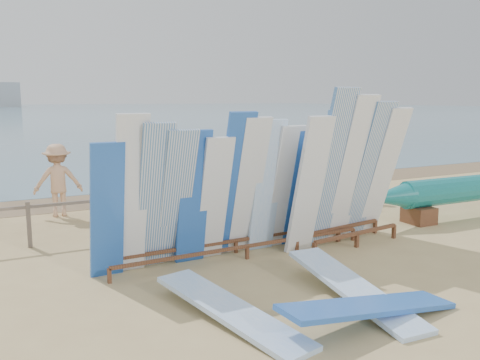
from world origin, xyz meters
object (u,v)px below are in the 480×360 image
flat_board_d (370,322)px  flat_board_b (352,300)px  beachgoer_3 (58,180)px  beach_chair_right (185,206)px  beachgoer_4 (114,183)px  beach_chair_left (170,206)px  beachgoer_9 (303,165)px  beachgoer_6 (179,175)px  stroller (195,198)px  side_surfboard_rack (349,175)px  outrigger_canoe (479,189)px  beachgoer_8 (253,166)px  beachgoer_10 (344,169)px  main_surfboard_rack (242,192)px  flat_board_a (230,319)px  beachgoer_5 (192,171)px  vendor_table (281,223)px  beachgoer_extra_0 (352,162)px

flat_board_d → flat_board_b: flat_board_d is taller
beachgoer_3 → beach_chair_right: bearing=154.7°
beach_chair_right → beachgoer_4: size_ratio=0.57×
beach_chair_left → beachgoer_9: 5.45m
beachgoer_6 → stroller: bearing=-81.8°
side_surfboard_rack → flat_board_b: (-1.74, -2.26, -1.38)m
beachgoer_3 → outrigger_canoe: bearing=158.1°
beachgoer_8 → beachgoer_3: bearing=97.7°
flat_board_d → beach_chair_right: beach_chair_right is taller
flat_board_d → beachgoer_3: 8.64m
flat_board_d → beachgoer_10: beachgoer_10 is taller
flat_board_b → beachgoer_9: beachgoer_9 is taller
beach_chair_right → flat_board_b: bearing=-79.7°
main_surfboard_rack → beachgoer_4: 4.50m
outrigger_canoe → flat_board_a: 8.55m
beachgoer_9 → beachgoer_5: (-3.94, -0.34, 0.08)m
beachgoer_6 → beach_chair_right: bearing=-107.6°
stroller → beachgoer_4: bearing=158.0°
flat_board_a → beachgoer_4: (0.10, 6.63, 0.82)m
beach_chair_right → stroller: stroller is taller
side_surfboard_rack → flat_board_a: (-3.59, -2.04, -1.38)m
outrigger_canoe → flat_board_d: (-6.55, -3.51, -0.65)m
stroller → beachgoer_10: bearing=1.2°
vendor_table → flat_board_b: vendor_table is taller
stroller → beachgoer_9: (4.49, 1.87, 0.35)m
beachgoer_4 → beachgoer_5: beachgoer_5 is taller
main_surfboard_rack → beach_chair_right: 3.48m
flat_board_a → beachgoer_9: 10.01m
flat_board_a → beachgoer_5: size_ratio=1.57×
beach_chair_right → beach_chair_left: bearing=159.0°
outrigger_canoe → beachgoer_10: 3.53m
flat_board_d → flat_board_a: 1.82m
flat_board_b → beachgoer_6: beachgoer_6 is taller
beachgoer_3 → main_surfboard_rack: bearing=121.9°
beachgoer_9 → beach_chair_left: bearing=109.0°
outrigger_canoe → flat_board_a: (-8.12, -2.60, -0.65)m
side_surfboard_rack → beachgoer_extra_0: size_ratio=1.64×
beachgoer_9 → main_surfboard_rack: bearing=136.5°
beachgoer_4 → beachgoer_8: size_ratio=0.86×
flat_board_d → beachgoer_6: beachgoer_6 is taller
stroller → beachgoer_3: bearing=157.1°
flat_board_d → beachgoer_extra_0: beachgoer_extra_0 is taller
flat_board_b → beachgoer_4: beachgoer_4 is taller
beachgoer_10 → side_surfboard_rack: bearing=157.2°
beachgoer_extra_0 → beachgoer_6: size_ratio=1.00×
vendor_table → beach_chair_left: vendor_table is taller
flat_board_a → stroller: size_ratio=2.55×
outrigger_canoe → beachgoer_5: bearing=141.8°
beach_chair_left → flat_board_d: bearing=-86.9°
vendor_table → beachgoer_9: size_ratio=0.73×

